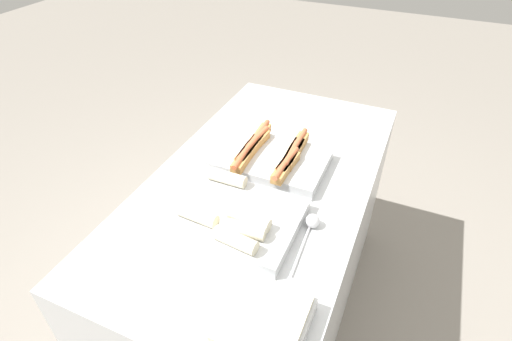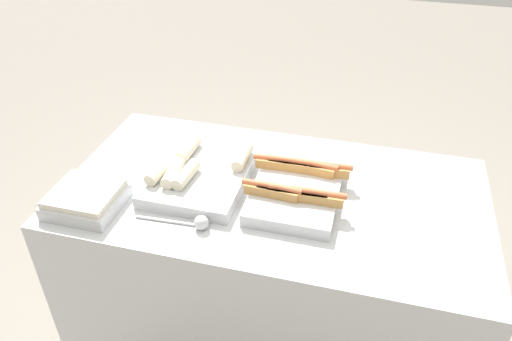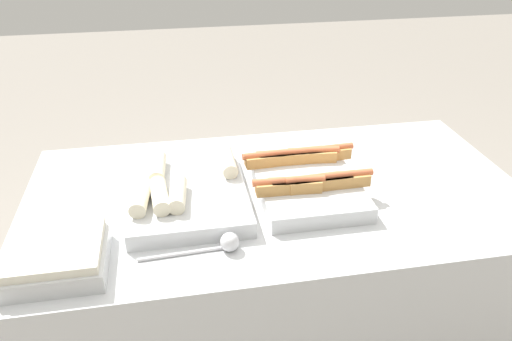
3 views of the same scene
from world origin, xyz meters
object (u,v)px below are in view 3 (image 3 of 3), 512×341
at_px(tray_wraps, 185,191).
at_px(serving_spoon_near, 223,244).
at_px(tray_side_front, 57,257).
at_px(tray_hotdogs, 304,177).

bearing_deg(tray_wraps, serving_spoon_near, -72.68).
relative_size(tray_wraps, tray_side_front, 1.91).
bearing_deg(tray_wraps, tray_side_front, -141.83).
height_order(tray_hotdogs, tray_side_front, tray_hotdogs).
height_order(tray_hotdogs, tray_wraps, tray_hotdogs).
bearing_deg(tray_side_front, serving_spoon_near, -0.53).
height_order(tray_wraps, serving_spoon_near, tray_wraps).
bearing_deg(serving_spoon_near, tray_hotdogs, 42.38).
bearing_deg(tray_hotdogs, tray_wraps, -179.62).
distance_m(tray_side_front, serving_spoon_near, 0.41).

